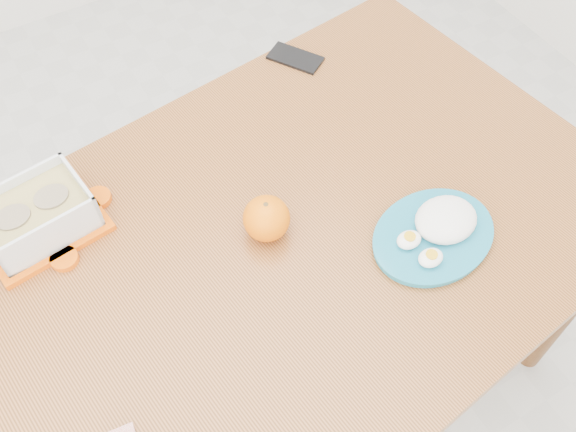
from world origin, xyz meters
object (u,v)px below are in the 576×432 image
dining_table (288,259)px  smartphone (295,58)px  food_container (37,216)px  rice_plate (438,229)px  orange_fruit (266,218)px

dining_table → smartphone: size_ratio=11.44×
food_container → rice_plate: (0.63, -0.38, -0.02)m
dining_table → orange_fruit: (-0.03, 0.03, 0.13)m
dining_table → orange_fruit: bearing=133.0°
food_container → orange_fruit: 0.42m
dining_table → food_container: food_container is taller
food_container → rice_plate: food_container is taller
orange_fruit → dining_table: bearing=-39.2°
dining_table → food_container: bearing=140.5°
rice_plate → orange_fruit: bearing=141.5°
orange_fruit → rice_plate: orange_fruit is taller
orange_fruit → rice_plate: bearing=-31.9°
food_container → dining_table: bearing=-39.1°
rice_plate → smartphone: bearing=81.1°
dining_table → food_container: size_ratio=5.92×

